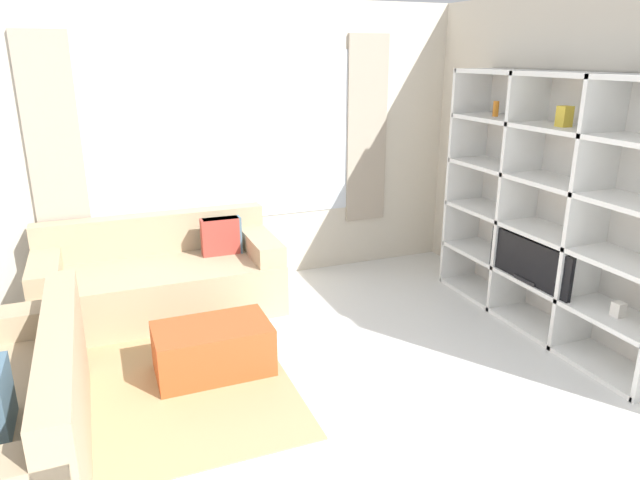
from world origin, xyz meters
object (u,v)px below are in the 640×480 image
at_px(couch_main, 162,279).
at_px(couch_side, 2,425).
at_px(ottoman, 213,349).
at_px(shelving_unit, 554,209).

distance_m(couch_main, couch_side, 2.12).
height_order(couch_main, couch_side, same).
distance_m(couch_side, ottoman, 1.42).
height_order(couch_side, ottoman, couch_side).
distance_m(shelving_unit, ottoman, 2.88).
relative_size(couch_main, couch_side, 1.12).
height_order(couch_main, ottoman, couch_main).
relative_size(couch_main, ottoman, 2.50).
xyz_separation_m(shelving_unit, couch_main, (-2.94, 1.48, -0.72)).
height_order(shelving_unit, ottoman, shelving_unit).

